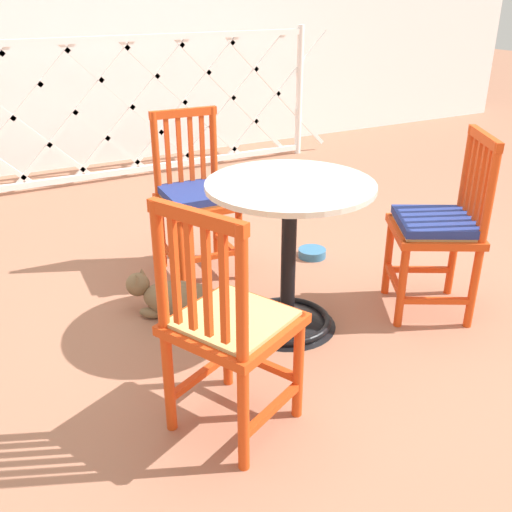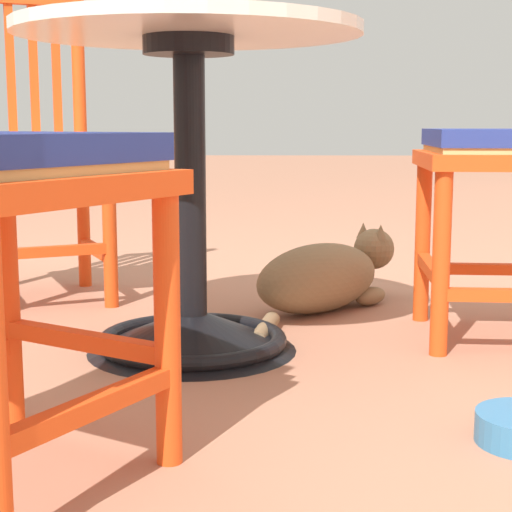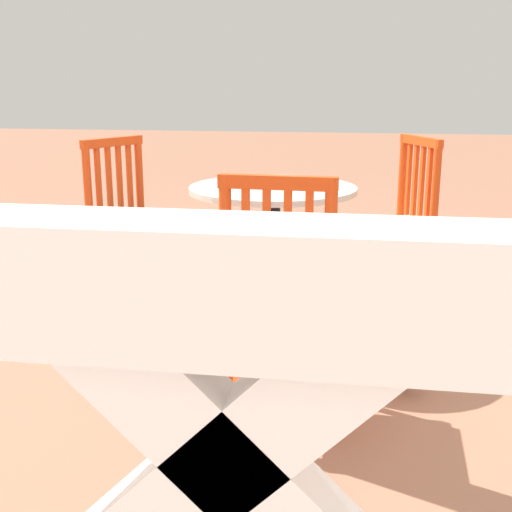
% 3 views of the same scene
% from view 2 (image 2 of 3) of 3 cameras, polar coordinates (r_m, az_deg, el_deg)
% --- Properties ---
extents(ground_plane, '(24.00, 24.00, 0.00)m').
position_cam_2_polar(ground_plane, '(1.92, -8.24, -6.67)').
color(ground_plane, '#A36B51').
extents(cafe_table, '(0.76, 0.76, 0.73)m').
position_cam_2_polar(cafe_table, '(1.88, -4.47, 1.93)').
color(cafe_table, black).
rests_on(cafe_table, ground_plane).
extents(orange_chair_facing_out, '(0.53, 0.53, 0.91)m').
position_cam_2_polar(orange_chair_facing_out, '(2.53, -14.97, 6.85)').
color(orange_chair_facing_out, '#D64214').
rests_on(orange_chair_facing_out, ground_plane).
extents(tabby_cat, '(0.65, 0.46, 0.23)m').
position_cam_2_polar(tabby_cat, '(2.34, 4.90, -1.39)').
color(tabby_cat, brown).
rests_on(tabby_cat, ground_plane).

